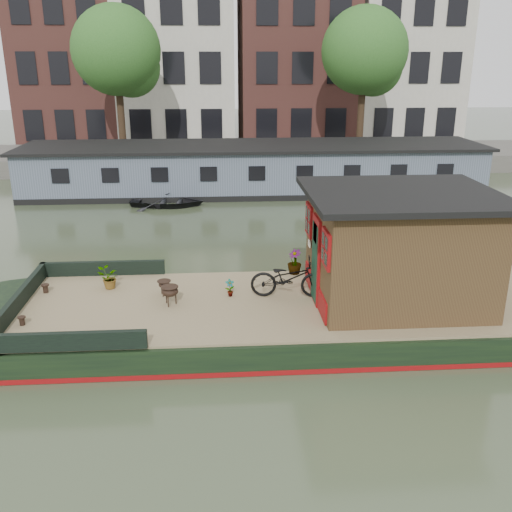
{
  "coord_description": "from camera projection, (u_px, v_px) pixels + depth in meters",
  "views": [
    {
      "loc": [
        -1.66,
        -11.4,
        5.66
      ],
      "look_at": [
        -0.83,
        0.5,
        1.55
      ],
      "focal_mm": 40.0,
      "sensor_mm": 36.0,
      "label": 1
    }
  ],
  "objects": [
    {
      "name": "bicycle",
      "position": [
        289.0,
        278.0,
        12.6
      ],
      "size": [
        1.74,
        0.76,
        0.89
      ],
      "primitive_type": "imported",
      "rotation": [
        0.0,
        0.0,
        1.46
      ],
      "color": "black",
      "rests_on": "houseboat_deck"
    },
    {
      "name": "quay",
      "position": [
        246.0,
        158.0,
        31.89
      ],
      "size": [
        60.0,
        6.0,
        0.9
      ],
      "primitive_type": "cube",
      "color": "#47443F",
      "rests_on": "ground"
    },
    {
      "name": "tree_left",
      "position": [
        120.0,
        55.0,
        28.35
      ],
      "size": [
        4.4,
        4.4,
        7.4
      ],
      "color": "#332316",
      "rests_on": "quay"
    },
    {
      "name": "cabin",
      "position": [
        398.0,
        246.0,
        12.24
      ],
      "size": [
        4.0,
        3.5,
        2.42
      ],
      "color": "#332214",
      "rests_on": "houseboat_deck"
    },
    {
      "name": "bow_bulwark",
      "position": [
        59.0,
        300.0,
        12.1
      ],
      "size": [
        3.0,
        4.0,
        0.35
      ],
      "color": "black",
      "rests_on": "houseboat_deck"
    },
    {
      "name": "far_houseboat",
      "position": [
        254.0,
        170.0,
        25.59
      ],
      "size": [
        20.4,
        4.4,
        2.11
      ],
      "color": "#535C6F",
      "rests_on": "ground"
    },
    {
      "name": "houseboat_deck",
      "position": [
        295.0,
        302.0,
        12.5
      ],
      "size": [
        11.8,
        3.8,
        0.05
      ],
      "primitive_type": "cube",
      "color": "olive",
      "rests_on": "houseboat_hull"
    },
    {
      "name": "dinghy",
      "position": [
        167.0,
        198.0,
        23.21
      ],
      "size": [
        3.2,
        2.45,
        0.61
      ],
      "primitive_type": "imported",
      "rotation": [
        0.0,
        0.0,
        1.45
      ],
      "color": "black",
      "rests_on": "ground"
    },
    {
      "name": "tree_right",
      "position": [
        367.0,
        55.0,
        29.17
      ],
      "size": [
        4.4,
        4.4,
        7.4
      ],
      "color": "#332316",
      "rests_on": "quay"
    },
    {
      "name": "potted_plant_d",
      "position": [
        294.0,
        262.0,
        14.01
      ],
      "size": [
        0.48,
        0.48,
        0.62
      ],
      "primitive_type": "imported",
      "rotation": [
        0.0,
        0.0,
        5.31
      ],
      "color": "brown",
      "rests_on": "houseboat_deck"
    },
    {
      "name": "houseboat_hull",
      "position": [
        235.0,
        318.0,
        12.53
      ],
      "size": [
        14.01,
        4.02,
        0.6
      ],
      "color": "black",
      "rests_on": "ground"
    },
    {
      "name": "ground",
      "position": [
        295.0,
        328.0,
        12.71
      ],
      "size": [
        120.0,
        120.0,
        0.0
      ],
      "primitive_type": "plane",
      "color": "#2A311F",
      "rests_on": "ground"
    },
    {
      "name": "potted_plant_c",
      "position": [
        109.0,
        278.0,
        13.09
      ],
      "size": [
        0.58,
        0.54,
        0.51
      ],
      "primitive_type": "imported",
      "rotation": [
        0.0,
        0.0,
        3.51
      ],
      "color": "#A2402F",
      "rests_on": "houseboat_deck"
    },
    {
      "name": "potted_plant_a",
      "position": [
        230.0,
        288.0,
        12.69
      ],
      "size": [
        0.24,
        0.19,
        0.4
      ],
      "primitive_type": "imported",
      "rotation": [
        0.0,
        0.0,
        0.26
      ],
      "color": "brown",
      "rests_on": "houseboat_deck"
    },
    {
      "name": "brazier_front",
      "position": [
        164.0,
        288.0,
        12.75
      ],
      "size": [
        0.4,
        0.4,
        0.35
      ],
      "primitive_type": null,
      "rotation": [
        0.0,
        0.0,
        -0.27
      ],
      "color": "black",
      "rests_on": "houseboat_deck"
    },
    {
      "name": "townhouse_row",
      "position": [
        242.0,
        22.0,
        36.07
      ],
      "size": [
        27.25,
        8.0,
        16.5
      ],
      "color": "brown",
      "rests_on": "ground"
    },
    {
      "name": "bollard_port",
      "position": [
        45.0,
        288.0,
        12.92
      ],
      "size": [
        0.17,
        0.17,
        0.2
      ],
      "primitive_type": "cylinder",
      "color": "black",
      "rests_on": "houseboat_deck"
    },
    {
      "name": "bollard_stbd",
      "position": [
        22.0,
        321.0,
        11.34
      ],
      "size": [
        0.16,
        0.16,
        0.18
      ],
      "primitive_type": "cylinder",
      "color": "black",
      "rests_on": "houseboat_deck"
    },
    {
      "name": "brazier_rear",
      "position": [
        170.0,
        295.0,
        12.25
      ],
      "size": [
        0.48,
        0.48,
        0.42
      ],
      "primitive_type": null,
      "rotation": [
        0.0,
        0.0,
        -0.27
      ],
      "color": "black",
      "rests_on": "houseboat_deck"
    }
  ]
}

